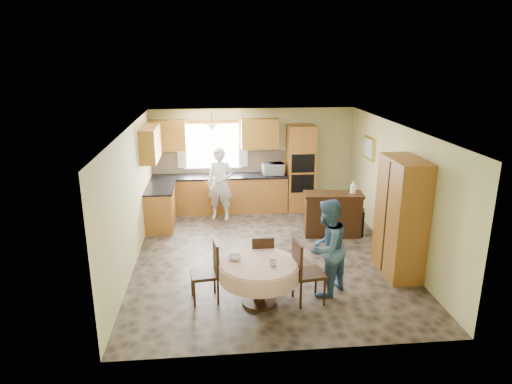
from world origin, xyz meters
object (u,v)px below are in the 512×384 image
at_px(cupboard, 401,217).
at_px(chair_right, 304,269).
at_px(chair_left, 209,268).
at_px(oven_tower, 300,168).
at_px(person_sink, 220,184).
at_px(sideboard, 332,216).
at_px(chair_back, 262,258).
at_px(person_dining, 326,248).
at_px(dining_table, 259,271).

bearing_deg(cupboard, chair_right, -155.61).
bearing_deg(cupboard, chair_left, -169.20).
xyz_separation_m(oven_tower, cupboard, (1.07, -3.63, -0.01)).
relative_size(oven_tower, cupboard, 1.01).
bearing_deg(person_sink, chair_right, -59.02).
relative_size(sideboard, chair_left, 1.25).
height_order(cupboard, chair_right, cupboard).
bearing_deg(chair_right, chair_back, 34.68).
xyz_separation_m(oven_tower, chair_right, (-0.79, -4.47, -0.49)).
height_order(chair_right, person_dining, person_dining).
distance_m(sideboard, person_sink, 2.71).
xyz_separation_m(cupboard, chair_back, (-2.44, -0.20, -0.56)).
height_order(oven_tower, dining_table, oven_tower).
height_order(person_sink, person_dining, person_sink).
bearing_deg(person_dining, chair_back, -66.27).
height_order(oven_tower, sideboard, oven_tower).
bearing_deg(cupboard, person_dining, -157.64).
bearing_deg(chair_back, chair_left, 26.35).
bearing_deg(dining_table, sideboard, 55.09).
height_order(sideboard, chair_back, chair_back).
bearing_deg(dining_table, person_dining, 11.17).
bearing_deg(cupboard, chair_back, -175.23).
bearing_deg(chair_back, cupboard, -174.83).
bearing_deg(dining_table, cupboard, 17.70).
distance_m(dining_table, person_sink, 3.97).
relative_size(dining_table, person_sink, 0.73).
bearing_deg(chair_back, chair_right, 132.56).
distance_m(oven_tower, sideboard, 1.92).
distance_m(oven_tower, chair_right, 4.57).
xyz_separation_m(chair_right, person_sink, (-1.20, 3.96, 0.28)).
bearing_deg(oven_tower, chair_back, -109.67).
xyz_separation_m(oven_tower, chair_back, (-1.37, -3.83, -0.57)).
relative_size(chair_left, person_sink, 0.58).
distance_m(dining_table, chair_left, 0.79).
xyz_separation_m(sideboard, cupboard, (0.70, -1.85, 0.61)).
bearing_deg(person_dining, sideboard, -151.60).
distance_m(cupboard, person_sink, 4.37).
xyz_separation_m(chair_back, person_dining, (0.98, -0.40, 0.31)).
relative_size(person_sink, person_dining, 1.06).
distance_m(chair_back, person_sink, 3.39).
relative_size(chair_right, person_sink, 0.61).
height_order(oven_tower, person_dining, oven_tower).
height_order(chair_left, chair_back, chair_left).
height_order(sideboard, chair_left, chair_left).
distance_m(oven_tower, cupboard, 3.79).
height_order(oven_tower, person_sink, oven_tower).
bearing_deg(cupboard, oven_tower, 106.42).
distance_m(oven_tower, person_sink, 2.07).
height_order(dining_table, person_dining, person_dining).
relative_size(chair_right, person_dining, 0.65).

